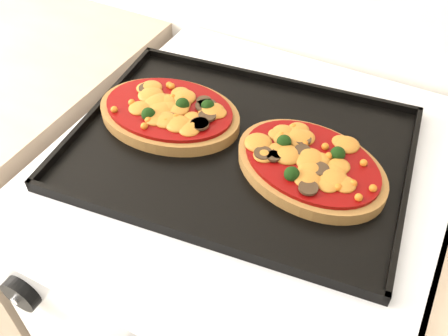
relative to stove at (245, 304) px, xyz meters
The scene contains 5 objects.
stove is the anchor object (origin of this frame).
knob_left 0.55m from the stove, 118.64° to the right, with size 0.05×0.05×0.02m, color black.
baking_tray 0.47m from the stove, 167.29° to the right, with size 0.51×0.38×0.02m, color black.
pizza_left 0.50m from the stove, behind, with size 0.24×0.17×0.03m, color olive, non-canonical shape.
pizza_right 0.49m from the stove, ahead, with size 0.23×0.17×0.03m, color olive, non-canonical shape.
Camera 1 is at (0.26, 1.19, 1.44)m, focal length 40.00 mm.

